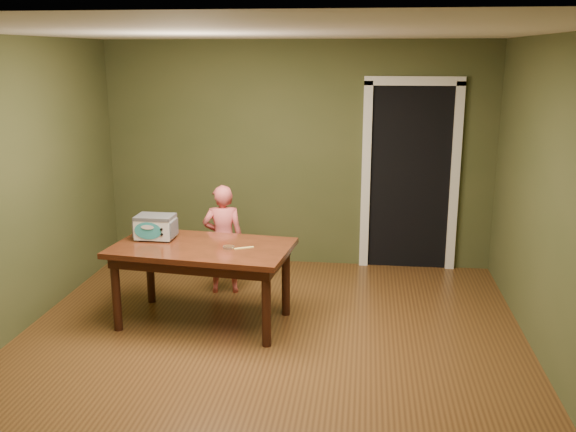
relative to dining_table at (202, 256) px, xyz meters
The scene contains 8 objects.
floor 1.11m from the dining_table, 42.53° to the right, with size 5.00×5.00×0.00m, color brown.
room_shell 1.39m from the dining_table, 42.53° to the right, with size 4.52×5.02×2.61m.
doorway 2.96m from the dining_table, 47.89° to the left, with size 1.10×0.66×2.25m.
dining_table is the anchor object (origin of this frame).
toy_oven 0.55m from the dining_table, 162.72° to the left, with size 0.38×0.26×0.23m.
baking_pan 0.29m from the dining_table, 12.74° to the right, with size 0.10×0.10×0.02m.
spatula 0.41m from the dining_table, ahead, with size 0.18×0.03×0.01m, color #FDE16E.
child 0.81m from the dining_table, 89.03° to the left, with size 0.42×0.27×1.15m, color #DF5D5C.
Camera 1 is at (0.79, -4.84, 2.45)m, focal length 40.00 mm.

